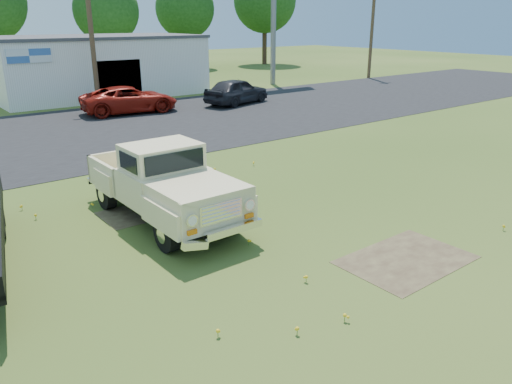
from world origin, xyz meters
TOP-DOWN VIEW (x-y plane):
  - ground at (0.00, 0.00)m, footprint 140.00×140.00m
  - asphalt_lot at (0.00, 15.00)m, footprint 90.00×14.00m
  - dirt_patch_a at (1.50, -3.00)m, footprint 3.00×2.00m
  - dirt_patch_b at (-2.00, 3.50)m, footprint 2.20×1.60m
  - commercial_building at (6.00, 26.99)m, footprint 14.20×8.20m
  - utility_pole_mid at (4.00, 22.00)m, footprint 1.60×0.30m
  - utility_pole_east at (30.00, 22.00)m, footprint 1.60×0.30m
  - treeline_e at (12.00, 39.00)m, footprint 6.08×6.08m
  - treeline_f at (22.00, 41.50)m, footprint 6.40×6.40m
  - treeline_g at (32.00, 40.00)m, footprint 7.36×7.36m
  - vintage_pickup_truck at (-1.70, 2.60)m, footprint 2.33×5.94m
  - red_pickup at (4.63, 18.66)m, footprint 5.82×3.26m
  - dark_sedan at (11.46, 17.41)m, footprint 5.17×3.14m

SIDE VIEW (x-z plane):
  - ground at x=0.00m, z-range 0.00..0.00m
  - asphalt_lot at x=0.00m, z-range -0.01..0.01m
  - dirt_patch_a at x=1.50m, z-range -0.01..0.01m
  - dirt_patch_b at x=-2.00m, z-range -0.01..0.01m
  - red_pickup at x=4.63m, z-range 0.00..1.54m
  - dark_sedan at x=11.46m, z-range 0.00..1.65m
  - vintage_pickup_truck at x=-1.70m, z-range 0.00..2.15m
  - commercial_building at x=6.00m, z-range 0.03..4.18m
  - utility_pole_mid at x=4.00m, z-range 0.10..9.10m
  - utility_pole_east at x=30.00m, z-range 0.10..9.10m
  - treeline_e at x=12.00m, z-range 1.46..10.51m
  - treeline_f at x=22.00m, z-range 1.54..11.06m
  - treeline_g at x=32.00m, z-range 1.78..12.73m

